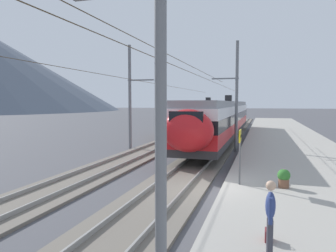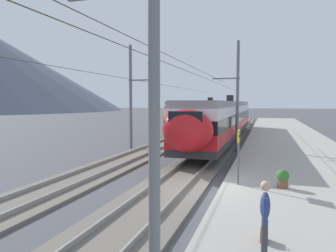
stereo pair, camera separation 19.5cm
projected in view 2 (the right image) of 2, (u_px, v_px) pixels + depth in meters
ground_plane at (203, 193)px, 13.10m from camera, size 400.00×400.00×0.00m
platform_slab at (321, 198)px, 11.77m from camera, size 120.00×7.48×0.34m
track_near at (170, 188)px, 13.53m from camera, size 120.00×3.00×0.28m
track_far at (76, 180)px, 14.91m from camera, size 120.00×3.00×0.28m
train_near_platform at (224, 118)px, 30.42m from camera, size 31.08×2.97×4.27m
train_far_track at (204, 113)px, 45.26m from camera, size 31.75×2.84×4.27m
catenary_mast_west at (148, 86)px, 6.24m from camera, size 48.14×2.06×7.74m
catenary_mast_mid at (236, 95)px, 23.99m from camera, size 48.14×2.06×8.38m
catenary_mast_far_side at (132, 96)px, 25.19m from camera, size 48.14×2.16×8.28m
platform_sign at (239, 145)px, 12.97m from camera, size 0.70×0.08×2.27m
passenger_walking at (265, 214)px, 6.93m from camera, size 0.53×0.22×1.69m
handbag_beside_passenger at (264, 235)px, 7.73m from camera, size 0.32×0.18×0.41m
potted_plant_platform_edge at (283, 178)px, 12.55m from camera, size 0.50×0.50×0.75m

